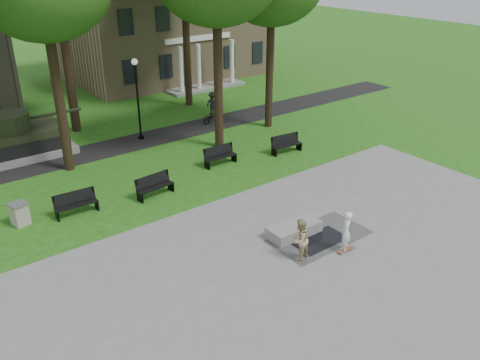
# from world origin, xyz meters

# --- Properties ---
(ground) EXTENTS (120.00, 120.00, 0.00)m
(ground) POSITION_xyz_m (0.00, 0.00, 0.00)
(ground) COLOR #1D5213
(ground) RESTS_ON ground
(plaza) EXTENTS (22.00, 16.00, 0.02)m
(plaza) POSITION_xyz_m (0.00, -5.00, 0.01)
(plaza) COLOR gray
(plaza) RESTS_ON ground
(footpath) EXTENTS (44.00, 2.60, 0.01)m
(footpath) POSITION_xyz_m (0.00, 12.00, 0.01)
(footpath) COLOR black
(footpath) RESTS_ON ground
(building_right) EXTENTS (17.00, 12.00, 8.60)m
(building_right) POSITION_xyz_m (10.00, 26.00, 4.34)
(building_right) COLOR #9E8460
(building_right) RESTS_ON ground
(lamp_mid) EXTENTS (0.36, 0.36, 4.73)m
(lamp_mid) POSITION_xyz_m (0.50, 12.30, 2.79)
(lamp_mid) COLOR black
(lamp_mid) RESTS_ON ground
(lamp_right) EXTENTS (0.36, 0.36, 4.73)m
(lamp_right) POSITION_xyz_m (10.50, 12.30, 2.79)
(lamp_right) COLOR black
(lamp_right) RESTS_ON ground
(tank_monument) EXTENTS (7.45, 3.40, 2.40)m
(tank_monument) POSITION_xyz_m (-6.46, 14.00, 0.86)
(tank_monument) COLOR gray
(tank_monument) RESTS_ON ground
(puddle) EXTENTS (2.20, 1.20, 0.00)m
(puddle) POSITION_xyz_m (0.71, -2.22, 0.02)
(puddle) COLOR black
(puddle) RESTS_ON plaza
(concrete_block) EXTENTS (2.22, 1.05, 0.45)m
(concrete_block) POSITION_xyz_m (0.22, -1.26, 0.24)
(concrete_block) COLOR gray
(concrete_block) RESTS_ON plaza
(skateboard) EXTENTS (0.79, 0.24, 0.07)m
(skateboard) POSITION_xyz_m (0.96, -3.36, 0.06)
(skateboard) COLOR brown
(skateboard) RESTS_ON plaza
(skateboarder) EXTENTS (0.70, 0.68, 1.62)m
(skateboarder) POSITION_xyz_m (0.93, -3.27, 0.83)
(skateboarder) COLOR silver
(skateboarder) RESTS_ON plaza
(friend_watching) EXTENTS (0.91, 0.78, 1.62)m
(friend_watching) POSITION_xyz_m (-0.80, -2.64, 0.83)
(friend_watching) COLOR tan
(friend_watching) RESTS_ON plaza
(cyclist) EXTENTS (1.87, 1.12, 2.00)m
(cyclist) POSITION_xyz_m (5.65, 12.26, 0.82)
(cyclist) COLOR black
(cyclist) RESTS_ON ground
(park_bench_0) EXTENTS (1.82, 0.61, 1.00)m
(park_bench_0) POSITION_xyz_m (-5.98, 5.67, 0.52)
(park_bench_0) COLOR black
(park_bench_0) RESTS_ON ground
(park_bench_1) EXTENTS (1.84, 0.71, 1.00)m
(park_bench_1) POSITION_xyz_m (-2.47, 5.17, 0.52)
(park_bench_1) COLOR black
(park_bench_1) RESTS_ON ground
(park_bench_2) EXTENTS (1.81, 0.55, 1.00)m
(park_bench_2) POSITION_xyz_m (1.98, 6.32, 0.52)
(park_bench_2) COLOR black
(park_bench_2) RESTS_ON ground
(park_bench_3) EXTENTS (1.84, 0.71, 1.00)m
(park_bench_3) POSITION_xyz_m (5.87, 5.50, 0.52)
(park_bench_3) COLOR black
(park_bench_3) RESTS_ON ground
(trash_bin) EXTENTS (0.79, 0.79, 0.96)m
(trash_bin) POSITION_xyz_m (-8.15, 6.17, 0.49)
(trash_bin) COLOR gray
(trash_bin) RESTS_ON ground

